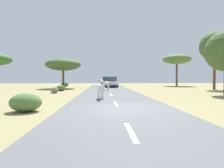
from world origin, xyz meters
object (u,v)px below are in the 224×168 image
at_px(tree_3, 215,47).
at_px(bush_1, 61,88).
at_px(bush_0, 65,84).
at_px(car_0, 112,82).
at_px(zebra_1, 105,84).
at_px(tree_6, 63,65).
at_px(rock_0, 54,90).
at_px(car_1, 107,82).
at_px(bush_2, 26,102).
at_px(tree_0, 177,59).
at_px(zebra_0, 101,88).

height_order(tree_3, bush_1, tree_3).
bearing_deg(bush_0, car_0, -24.23).
bearing_deg(car_0, zebra_1, 82.41).
bearing_deg(car_0, tree_6, 15.76).
height_order(tree_6, rock_0, tree_6).
bearing_deg(rock_0, car_1, 70.39).
height_order(car_0, bush_0, car_0).
xyz_separation_m(bush_0, bush_2, (3.18, -25.79, 0.03)).
bearing_deg(bush_2, bush_1, 95.67).
bearing_deg(car_0, bush_2, 76.97).
relative_size(zebra_1, bush_1, 1.26).
distance_m(tree_6, bush_0, 6.73).
bearing_deg(rock_0, tree_0, 40.12).
xyz_separation_m(tree_6, bush_0, (-0.90, 5.85, -3.20)).
distance_m(tree_0, rock_0, 26.15).
bearing_deg(tree_3, car_1, 140.86).
distance_m(zebra_0, tree_0, 27.36).
bearing_deg(tree_6, zebra_0, -69.11).
bearing_deg(car_1, bush_0, -167.10).
height_order(zebra_0, bush_2, zebra_0).
xyz_separation_m(zebra_1, bush_2, (-4.05, -13.64, -0.46)).
distance_m(bush_2, rock_0, 10.82).
xyz_separation_m(car_1, tree_0, (13.72, -0.07, 4.37)).
relative_size(zebra_1, tree_3, 0.18).
bearing_deg(rock_0, car_0, 59.93).
bearing_deg(rock_0, bush_0, 97.05).
relative_size(car_1, bush_1, 3.82).
distance_m(car_0, tree_6, 8.24).
relative_size(zebra_0, tree_3, 0.19).
xyz_separation_m(tree_0, bush_1, (-19.75, -13.02, -4.87)).
bearing_deg(tree_0, bush_2, -123.89).
relative_size(car_0, bush_0, 3.15).
height_order(zebra_0, car_0, car_0).
relative_size(zebra_1, bush_2, 0.97).
bearing_deg(bush_0, car_1, 11.37).
distance_m(zebra_0, rock_0, 7.81).
relative_size(zebra_0, zebra_1, 1.04).
distance_m(tree_0, tree_6, 21.93).
relative_size(car_1, bush_0, 3.18).
xyz_separation_m(zebra_0, car_0, (1.65, 17.35, -0.05)).
bearing_deg(zebra_0, tree_6, -77.14).
bearing_deg(tree_0, tree_3, -87.11).
relative_size(tree_0, bush_1, 5.40).
xyz_separation_m(car_0, bush_0, (-8.39, 3.78, -0.43)).
xyz_separation_m(car_0, tree_0, (13.11, 5.28, 4.37)).
bearing_deg(zebra_0, bush_0, -80.35).
xyz_separation_m(zebra_1, tree_6, (-6.33, 6.31, 2.70)).
relative_size(tree_0, bush_2, 4.16).
height_order(car_0, tree_0, tree_0).
bearing_deg(bush_1, tree_0, 33.40).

